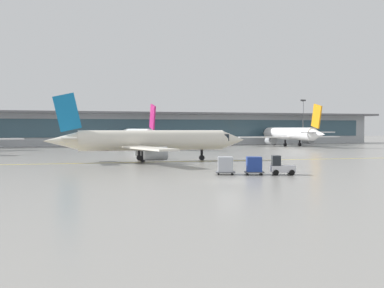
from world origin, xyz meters
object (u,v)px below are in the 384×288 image
baggage_tug (281,167)px  cargo_dolly_lead (254,165)px  gate_airplane_2 (290,134)px  apron_light_mast_1 (303,120)px  taxiing_regional_jet (150,141)px  cargo_dolly_trailing (225,165)px  gate_airplane_1 (138,135)px

baggage_tug → cargo_dolly_lead: size_ratio=1.16×
gate_airplane_2 → apron_light_mast_1: (12.16, 13.70, 4.30)m
taxiing_regional_jet → baggage_tug: size_ratio=10.64×
taxiing_regional_jet → apron_light_mast_1: bearing=47.4°
cargo_dolly_trailing → gate_airplane_1: bearing=106.3°
taxiing_regional_jet → cargo_dolly_trailing: bearing=-77.2°
cargo_dolly_trailing → apron_light_mast_1: size_ratio=0.18×
gate_airplane_1 → gate_airplane_2: bearing=-94.3°
gate_airplane_2 → cargo_dolly_trailing: 81.88m
gate_airplane_1 → baggage_tug: bearing=177.9°
gate_airplane_2 → baggage_tug: bearing=149.6°
baggage_tug → apron_light_mast_1: size_ratio=0.21×
cargo_dolly_trailing → cargo_dolly_lead: bearing=-0.0°
gate_airplane_2 → taxiing_regional_jet: size_ratio=1.08×
gate_airplane_2 → baggage_tug: 80.53m
cargo_dolly_lead → cargo_dolly_trailing: bearing=180.0°
baggage_tug → cargo_dolly_trailing: baggage_tug is taller
gate_airplane_2 → baggage_tug: gate_airplane_2 is taller
gate_airplane_1 → baggage_tug: size_ratio=10.91×
baggage_tug → apron_light_mast_1: 98.71m
baggage_tug → cargo_dolly_lead: (-2.75, 0.93, 0.16)m
baggage_tug → apron_light_mast_1: bearing=76.9°
cargo_dolly_trailing → gate_airplane_2: bearing=75.0°
gate_airplane_1 → baggage_tug: gate_airplane_1 is taller
taxiing_regional_jet → baggage_tug: bearing=-65.4°
taxiing_regional_jet → gate_airplane_2: bearing=46.2°
gate_airplane_2 → cargo_dolly_trailing: gate_airplane_2 is taller
taxiing_regional_jet → cargo_dolly_lead: (6.70, -23.22, -2.02)m
gate_airplane_2 → cargo_dolly_trailing: size_ratio=13.42×
gate_airplane_1 → cargo_dolly_lead: size_ratio=12.69×
taxiing_regional_jet → cargo_dolly_trailing: (3.74, -22.22, -2.02)m
gate_airplane_2 → apron_light_mast_1: apron_light_mast_1 is taller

